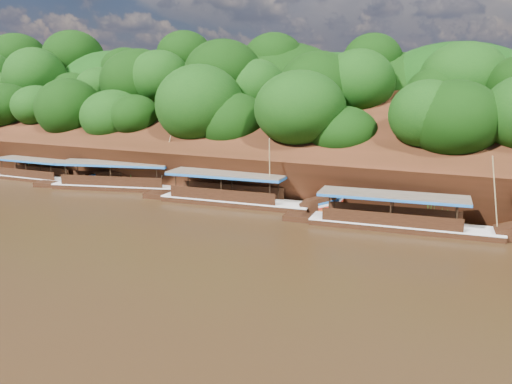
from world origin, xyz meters
TOP-DOWN VIEW (x-y plane):
  - ground at (0.00, 0.00)m, footprint 160.00×160.00m
  - riverbank at (-0.01, 22.73)m, footprint 120.00×30.06m
  - boat_0 at (12.99, 6.45)m, footprint 15.01×3.63m
  - boat_1 at (-0.58, 7.70)m, footprint 15.12×3.62m
  - boat_2 at (-12.73, 8.61)m, footprint 16.22×6.29m
  - boat_3 at (-23.70, 7.90)m, footprint 12.45×2.52m
  - reeds at (-3.07, 9.65)m, footprint 49.60×2.07m

SIDE VIEW (x-z plane):
  - ground at x=0.00m, z-range 0.00..0.00m
  - boat_3 at x=-23.70m, z-range -0.82..1.82m
  - boat_0 at x=12.99m, z-range -2.41..3.50m
  - boat_2 at x=-12.73m, z-range -2.23..3.38m
  - boat_1 at x=-0.58m, z-range -2.52..3.69m
  - reeds at x=-3.07m, z-range -0.14..2.00m
  - riverbank at x=-0.01m, z-range -7.81..11.59m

